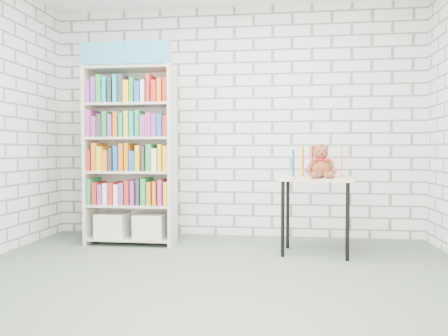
# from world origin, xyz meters

# --- Properties ---
(ground) EXTENTS (4.50, 4.50, 0.00)m
(ground) POSITION_xyz_m (0.00, 0.00, 0.00)
(ground) COLOR #4A584A
(ground) RESTS_ON ground
(room_shell) EXTENTS (4.52, 4.02, 2.81)m
(room_shell) POSITION_xyz_m (0.00, 0.00, 1.78)
(room_shell) COLOR silver
(room_shell) RESTS_ON ground
(bookshelf) EXTENTS (0.99, 0.38, 2.21)m
(bookshelf) POSITION_xyz_m (-1.09, 1.36, 1.01)
(bookshelf) COLOR beige
(bookshelf) RESTS_ON ground
(display_table) EXTENTS (0.79, 0.60, 0.78)m
(display_table) POSITION_xyz_m (0.92, 1.10, 0.67)
(display_table) COLOR #DEB885
(display_table) RESTS_ON ground
(table_books) EXTENTS (0.53, 0.29, 0.30)m
(table_books) POSITION_xyz_m (0.93, 1.21, 0.93)
(table_books) COLOR teal
(table_books) RESTS_ON display_table
(teddy_bear) EXTENTS (0.30, 0.28, 0.33)m
(teddy_bear) POSITION_xyz_m (0.95, 0.98, 0.91)
(teddy_bear) COLOR brown
(teddy_bear) RESTS_ON display_table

